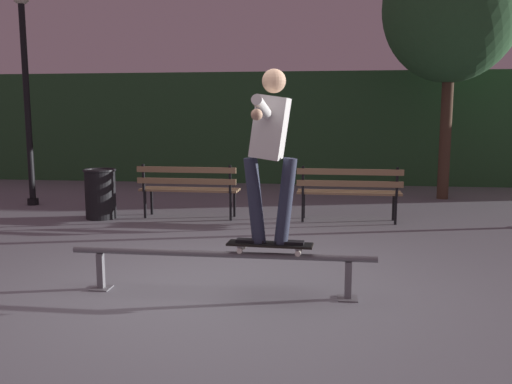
% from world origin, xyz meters
% --- Properties ---
extents(ground_plane, '(90.00, 90.00, 0.00)m').
position_xyz_m(ground_plane, '(0.00, 0.00, 0.00)').
color(ground_plane, slate).
extents(hedge_backdrop, '(24.00, 1.20, 2.67)m').
position_xyz_m(hedge_backdrop, '(0.00, 8.58, 1.33)').
color(hedge_backdrop, '#2D5B33').
rests_on(hedge_backdrop, ground).
extents(grind_rail, '(2.85, 0.18, 0.41)m').
position_xyz_m(grind_rail, '(0.00, -0.10, 0.32)').
color(grind_rail, slate).
rests_on(grind_rail, ground).
extents(skateboard, '(0.79, 0.25, 0.09)m').
position_xyz_m(skateboard, '(0.46, -0.10, 0.48)').
color(skateboard, black).
rests_on(skateboard, grind_rail).
extents(skateboarder, '(0.62, 1.41, 1.56)m').
position_xyz_m(skateboarder, '(0.46, -0.10, 1.42)').
color(skateboarder, black).
rests_on(skateboarder, skateboard).
extents(park_bench_leftmost, '(1.61, 0.44, 0.88)m').
position_xyz_m(park_bench_leftmost, '(-1.21, 3.45, 0.54)').
color(park_bench_leftmost, black).
rests_on(park_bench_leftmost, ground).
extents(park_bench_left_center, '(1.61, 0.44, 0.88)m').
position_xyz_m(park_bench_left_center, '(1.33, 3.45, 0.54)').
color(park_bench_left_center, black).
rests_on(park_bench_left_center, ground).
extents(tree_far_right, '(2.60, 2.60, 5.13)m').
position_xyz_m(tree_far_right, '(3.29, 6.10, 3.68)').
color(tree_far_right, '#4C3828').
rests_on(tree_far_right, ground).
extents(lamp_post_left, '(0.32, 0.32, 3.90)m').
position_xyz_m(lamp_post_left, '(-4.41, 4.37, 2.48)').
color(lamp_post_left, black).
rests_on(lamp_post_left, ground).
extents(trash_can, '(0.52, 0.52, 0.80)m').
position_xyz_m(trash_can, '(-2.62, 3.28, 0.41)').
color(trash_can, black).
rests_on(trash_can, ground).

